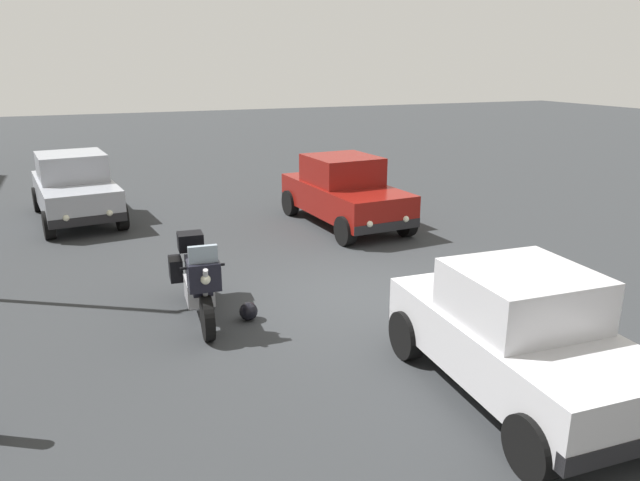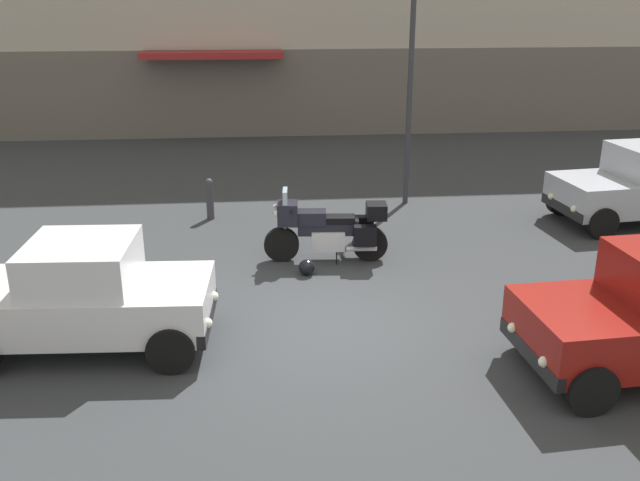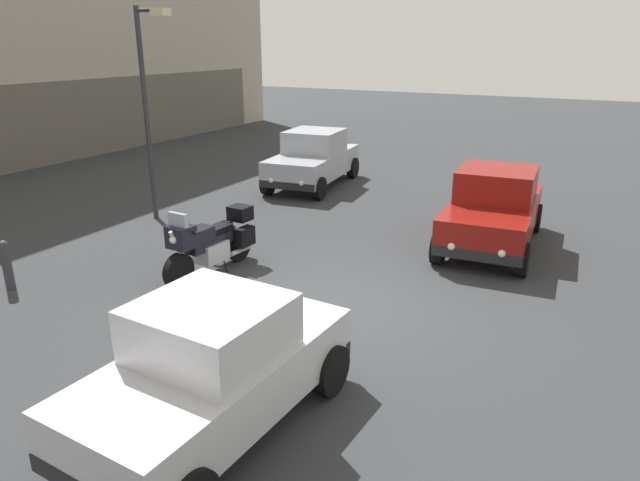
{
  "view_description": "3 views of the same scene",
  "coord_description": "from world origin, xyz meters",
  "px_view_note": "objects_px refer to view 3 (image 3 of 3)",
  "views": [
    {
      "loc": [
        -8.19,
        4.13,
        3.76
      ],
      "look_at": [
        0.35,
        0.63,
        0.96
      ],
      "focal_mm": 33.07,
      "sensor_mm": 36.0,
      "label": 1
    },
    {
      "loc": [
        -0.96,
        -9.35,
        4.82
      ],
      "look_at": [
        -0.03,
        0.9,
        1.04
      ],
      "focal_mm": 39.57,
      "sensor_mm": 36.0,
      "label": 2
    },
    {
      "loc": [
        -7.64,
        -3.88,
        4.14
      ],
      "look_at": [
        0.38,
        0.42,
        0.97
      ],
      "focal_mm": 32.35,
      "sensor_mm": 36.0,
      "label": 3
    }
  ],
  "objects_px": {
    "motorcycle": "(211,241)",
    "bollard_curbside": "(7,264)",
    "car_hatchback_near": "(493,209)",
    "car_wagon_end": "(313,159)",
    "helmet": "(226,280)",
    "streetlamp_curbside": "(149,95)",
    "car_compact_side": "(214,368)"
  },
  "relations": [
    {
      "from": "motorcycle",
      "to": "bollard_curbside",
      "type": "xyz_separation_m",
      "value": [
        -2.29,
        2.66,
        -0.14
      ]
    },
    {
      "from": "car_hatchback_near",
      "to": "bollard_curbside",
      "type": "distance_m",
      "value": 9.37
    },
    {
      "from": "car_hatchback_near",
      "to": "bollard_curbside",
      "type": "xyz_separation_m",
      "value": [
        -6.3,
        6.92,
        -0.33
      ]
    },
    {
      "from": "motorcycle",
      "to": "car_wagon_end",
      "type": "relative_size",
      "value": 0.57
    },
    {
      "from": "helmet",
      "to": "car_wagon_end",
      "type": "bearing_deg",
      "value": 17.34
    },
    {
      "from": "car_hatchback_near",
      "to": "streetlamp_curbside",
      "type": "distance_m",
      "value": 8.07
    },
    {
      "from": "streetlamp_curbside",
      "to": "car_hatchback_near",
      "type": "bearing_deg",
      "value": -76.15
    },
    {
      "from": "motorcycle",
      "to": "car_hatchback_near",
      "type": "bearing_deg",
      "value": 137.14
    },
    {
      "from": "car_compact_side",
      "to": "car_wagon_end",
      "type": "relative_size",
      "value": 0.88
    },
    {
      "from": "helmet",
      "to": "bollard_curbside",
      "type": "relative_size",
      "value": 0.31
    },
    {
      "from": "car_hatchback_near",
      "to": "streetlamp_curbside",
      "type": "bearing_deg",
      "value": -80.28
    },
    {
      "from": "motorcycle",
      "to": "car_hatchback_near",
      "type": "height_order",
      "value": "car_hatchback_near"
    },
    {
      "from": "helmet",
      "to": "bollard_curbside",
      "type": "height_order",
      "value": "bollard_curbside"
    },
    {
      "from": "motorcycle",
      "to": "car_wagon_end",
      "type": "height_order",
      "value": "car_wagon_end"
    },
    {
      "from": "car_compact_side",
      "to": "helmet",
      "type": "bearing_deg",
      "value": 38.32
    },
    {
      "from": "car_wagon_end",
      "to": "bollard_curbside",
      "type": "xyz_separation_m",
      "value": [
        -9.23,
        0.99,
        -0.33
      ]
    },
    {
      "from": "car_compact_side",
      "to": "car_wagon_end",
      "type": "bearing_deg",
      "value": 26.2
    },
    {
      "from": "car_hatchback_near",
      "to": "car_compact_side",
      "type": "bearing_deg",
      "value": -13.9
    },
    {
      "from": "car_compact_side",
      "to": "streetlamp_curbside",
      "type": "xyz_separation_m",
      "value": [
        5.8,
        6.24,
        2.18
      ]
    },
    {
      "from": "car_compact_side",
      "to": "bollard_curbside",
      "type": "relative_size",
      "value": 3.92
    },
    {
      "from": "car_wagon_end",
      "to": "motorcycle",
      "type": "bearing_deg",
      "value": 6.76
    },
    {
      "from": "helmet",
      "to": "streetlamp_curbside",
      "type": "relative_size",
      "value": 0.06
    },
    {
      "from": "helmet",
      "to": "car_wagon_end",
      "type": "height_order",
      "value": "car_wagon_end"
    },
    {
      "from": "car_hatchback_near",
      "to": "car_wagon_end",
      "type": "relative_size",
      "value": 0.99
    },
    {
      "from": "motorcycle",
      "to": "helmet",
      "type": "xyz_separation_m",
      "value": [
        -0.45,
        -0.64,
        -0.48
      ]
    },
    {
      "from": "car_wagon_end",
      "to": "bollard_curbside",
      "type": "relative_size",
      "value": 4.44
    },
    {
      "from": "bollard_curbside",
      "to": "streetlamp_curbside",
      "type": "bearing_deg",
      "value": 8.21
    },
    {
      "from": "motorcycle",
      "to": "car_compact_side",
      "type": "xyz_separation_m",
      "value": [
        -3.66,
        -2.94,
        0.15
      ]
    },
    {
      "from": "motorcycle",
      "to": "car_wagon_end",
      "type": "distance_m",
      "value": 7.14
    },
    {
      "from": "helmet",
      "to": "car_hatchback_near",
      "type": "relative_size",
      "value": 0.07
    },
    {
      "from": "motorcycle",
      "to": "car_compact_side",
      "type": "distance_m",
      "value": 4.69
    },
    {
      "from": "motorcycle",
      "to": "car_wagon_end",
      "type": "xyz_separation_m",
      "value": [
        6.94,
        1.66,
        0.19
      ]
    }
  ]
}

